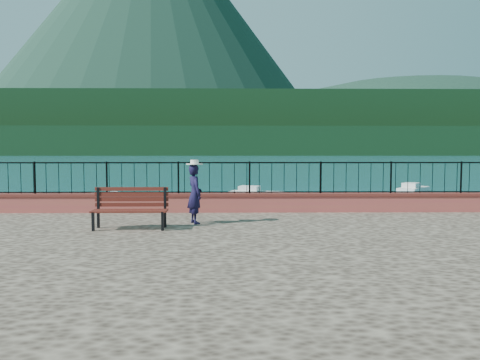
{
  "coord_description": "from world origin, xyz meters",
  "views": [
    {
      "loc": [
        -0.84,
        -10.71,
        3.1
      ],
      "look_at": [
        -0.63,
        2.0,
        2.3
      ],
      "focal_mm": 35.0,
      "sensor_mm": 36.0,
      "label": 1
    }
  ],
  "objects_px": {
    "boat_1": "(341,208)",
    "park_bench": "(130,217)",
    "boat_4": "(257,192)",
    "person": "(195,194)",
    "boat_2": "(389,201)",
    "boat_0": "(85,206)",
    "boat_3": "(118,198)",
    "boat_5": "(414,188)"
  },
  "relations": [
    {
      "from": "boat_4",
      "to": "person",
      "type": "bearing_deg",
      "value": -79.22
    },
    {
      "from": "boat_3",
      "to": "boat_5",
      "type": "height_order",
      "value": "same"
    },
    {
      "from": "park_bench",
      "to": "boat_1",
      "type": "bearing_deg",
      "value": 53.78
    },
    {
      "from": "person",
      "to": "boat_2",
      "type": "relative_size",
      "value": 0.44
    },
    {
      "from": "boat_0",
      "to": "boat_5",
      "type": "height_order",
      "value": "same"
    },
    {
      "from": "boat_3",
      "to": "boat_5",
      "type": "relative_size",
      "value": 1.18
    },
    {
      "from": "person",
      "to": "boat_5",
      "type": "height_order",
      "value": "person"
    },
    {
      "from": "boat_1",
      "to": "boat_2",
      "type": "height_order",
      "value": "same"
    },
    {
      "from": "boat_4",
      "to": "boat_3",
      "type": "bearing_deg",
      "value": -134.15
    },
    {
      "from": "boat_2",
      "to": "boat_5",
      "type": "relative_size",
      "value": 1.02
    },
    {
      "from": "boat_1",
      "to": "boat_0",
      "type": "bearing_deg",
      "value": -176.06
    },
    {
      "from": "boat_4",
      "to": "boat_2",
      "type": "bearing_deg",
      "value": -20.16
    },
    {
      "from": "boat_5",
      "to": "boat_3",
      "type": "bearing_deg",
      "value": 150.76
    },
    {
      "from": "boat_3",
      "to": "boat_5",
      "type": "distance_m",
      "value": 21.15
    },
    {
      "from": "park_bench",
      "to": "boat_0",
      "type": "xyz_separation_m",
      "value": [
        -4.69,
        11.35,
        -1.1
      ]
    },
    {
      "from": "boat_1",
      "to": "person",
      "type": "bearing_deg",
      "value": -114.65
    },
    {
      "from": "boat_3",
      "to": "boat_4",
      "type": "xyz_separation_m",
      "value": [
        8.12,
        4.13,
        0.0
      ]
    },
    {
      "from": "person",
      "to": "boat_2",
      "type": "bearing_deg",
      "value": -60.28
    },
    {
      "from": "park_bench",
      "to": "boat_2",
      "type": "xyz_separation_m",
      "value": [
        10.96,
        13.68,
        -1.1
      ]
    },
    {
      "from": "boat_1",
      "to": "boat_4",
      "type": "height_order",
      "value": "same"
    },
    {
      "from": "park_bench",
      "to": "boat_3",
      "type": "distance_m",
      "value": 15.66
    },
    {
      "from": "park_bench",
      "to": "boat_2",
      "type": "bearing_deg",
      "value": 50.91
    },
    {
      "from": "boat_4",
      "to": "boat_5",
      "type": "xyz_separation_m",
      "value": [
        11.65,
        3.39,
        0.0
      ]
    },
    {
      "from": "boat_1",
      "to": "boat_3",
      "type": "bearing_deg",
      "value": 166.3
    },
    {
      "from": "park_bench",
      "to": "boat_1",
      "type": "relative_size",
      "value": 0.51
    },
    {
      "from": "boat_0",
      "to": "boat_3",
      "type": "distance_m",
      "value": 3.81
    },
    {
      "from": "person",
      "to": "boat_1",
      "type": "relative_size",
      "value": 0.44
    },
    {
      "from": "boat_1",
      "to": "boat_2",
      "type": "xyz_separation_m",
      "value": [
        3.33,
        3.11,
        0.0
      ]
    },
    {
      "from": "park_bench",
      "to": "boat_5",
      "type": "bearing_deg",
      "value": 54.72
    },
    {
      "from": "person",
      "to": "boat_1",
      "type": "bearing_deg",
      "value": -56.12
    },
    {
      "from": "boat_1",
      "to": "park_bench",
      "type": "bearing_deg",
      "value": -118.26
    },
    {
      "from": "boat_4",
      "to": "boat_5",
      "type": "height_order",
      "value": "same"
    },
    {
      "from": "boat_0",
      "to": "boat_5",
      "type": "relative_size",
      "value": 1.01
    },
    {
      "from": "boat_5",
      "to": "person",
      "type": "bearing_deg",
      "value": -173.3
    },
    {
      "from": "boat_2",
      "to": "boat_0",
      "type": "bearing_deg",
      "value": 165.77
    },
    {
      "from": "boat_0",
      "to": "boat_4",
      "type": "height_order",
      "value": "same"
    },
    {
      "from": "boat_3",
      "to": "park_bench",
      "type": "bearing_deg",
      "value": -108.49
    },
    {
      "from": "boat_2",
      "to": "boat_4",
      "type": "distance_m",
      "value": 8.81
    },
    {
      "from": "park_bench",
      "to": "person",
      "type": "distance_m",
      "value": 1.78
    },
    {
      "from": "park_bench",
      "to": "boat_4",
      "type": "bearing_deg",
      "value": 77.52
    },
    {
      "from": "boat_3",
      "to": "boat_4",
      "type": "distance_m",
      "value": 9.11
    },
    {
      "from": "boat_0",
      "to": "boat_2",
      "type": "bearing_deg",
      "value": -11.68
    }
  ]
}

